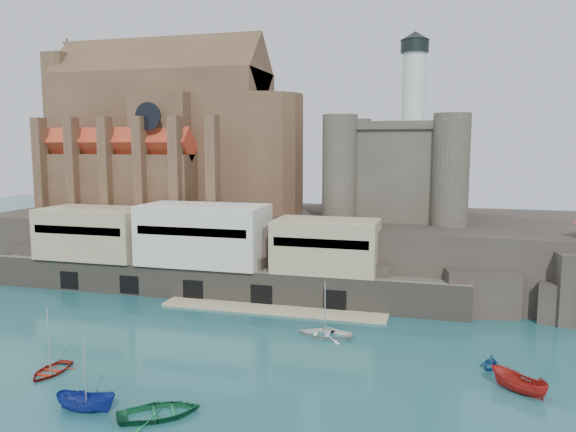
% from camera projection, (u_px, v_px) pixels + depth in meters
% --- Properties ---
extents(ground, '(300.00, 300.00, 0.00)m').
position_uv_depth(ground, '(202.00, 359.00, 56.86)').
color(ground, '#194C53').
rests_on(ground, ground).
extents(promontory, '(100.00, 36.00, 10.00)m').
position_uv_depth(promontory, '(297.00, 245.00, 93.92)').
color(promontory, black).
rests_on(promontory, ground).
extents(quay, '(70.00, 12.00, 13.05)m').
position_uv_depth(quay, '(202.00, 253.00, 80.83)').
color(quay, '#5F584C').
rests_on(quay, ground).
extents(church, '(47.00, 25.93, 30.51)m').
position_uv_depth(church, '(171.00, 141.00, 100.40)').
color(church, '#513825').
rests_on(church, promontory).
extents(castle_keep, '(21.20, 21.20, 29.30)m').
position_uv_depth(castle_keep, '(398.00, 165.00, 89.55)').
color(castle_keep, '#423F34').
rests_on(castle_keep, promontory).
extents(boat_0, '(3.62, 1.07, 5.06)m').
position_uv_depth(boat_0, '(51.00, 373.00, 53.52)').
color(boat_0, maroon).
rests_on(boat_0, ground).
extents(boat_2, '(2.17, 2.12, 5.21)m').
position_uv_depth(boat_2, '(87.00, 411.00, 45.97)').
color(boat_2, navy).
rests_on(boat_2, ground).
extents(boat_3, '(3.78, 4.70, 6.63)m').
position_uv_depth(boat_3, '(160.00, 416.00, 44.99)').
color(boat_3, '#15643C').
rests_on(boat_3, ground).
extents(boat_5, '(2.86, 2.85, 5.34)m').
position_uv_depth(boat_5, '(518.00, 392.00, 49.47)').
color(boat_5, '#AC2018').
rests_on(boat_5, ground).
extents(boat_6, '(1.37, 4.47, 6.22)m').
position_uv_depth(boat_6, '(325.00, 336.00, 63.72)').
color(boat_6, silver).
rests_on(boat_6, ground).
extents(boat_7, '(2.96, 2.23, 3.05)m').
position_uv_depth(boat_7, '(490.00, 368.00, 54.78)').
color(boat_7, navy).
rests_on(boat_7, ground).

